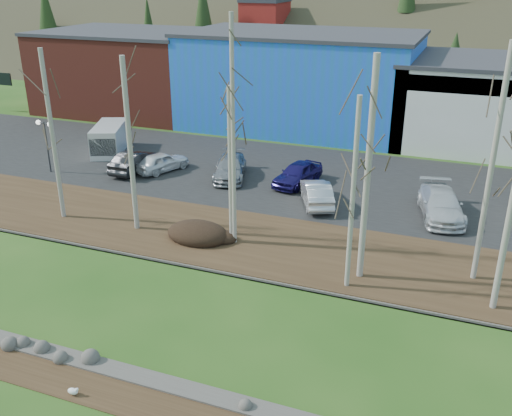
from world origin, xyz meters
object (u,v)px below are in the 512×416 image
at_px(car_0, 162,162).
at_px(car_4, 316,193).
at_px(street_lamp, 45,132).
at_px(car_3, 298,174).
at_px(seagull, 73,391).
at_px(car_2, 230,167).
at_px(car_5, 441,204).
at_px(car_1, 134,161).
at_px(van_grey, 109,139).

distance_m(car_0, car_4, 11.95).
bearing_deg(street_lamp, car_4, 9.45).
bearing_deg(car_3, street_lamp, -154.01).
height_order(seagull, car_3, car_3).
relative_size(seagull, car_2, 0.09).
relative_size(street_lamp, car_5, 0.68).
relative_size(car_1, van_grey, 0.83).
height_order(car_0, car_2, car_2).
bearing_deg(car_0, car_1, 44.94).
xyz_separation_m(seagull, car_4, (3.15, 19.09, 0.68)).
height_order(car_2, van_grey, van_grey).
xyz_separation_m(car_0, car_2, (5.00, 0.52, 0.03)).
bearing_deg(car_0, car_5, -161.31).
height_order(car_5, van_grey, van_grey).
xyz_separation_m(car_0, van_grey, (-5.99, 2.41, 0.38)).
relative_size(car_2, car_4, 1.12).
xyz_separation_m(car_3, van_grey, (-15.69, 1.56, 0.32)).
relative_size(car_1, car_3, 1.00).
xyz_separation_m(car_4, van_grey, (-17.77, 4.44, 0.34)).
relative_size(car_5, van_grey, 1.02).
distance_m(seagull, street_lamp, 24.31).
relative_size(car_2, car_3, 1.12).
height_order(car_0, car_5, car_5).
bearing_deg(car_0, car_2, -151.44).
xyz_separation_m(car_5, van_grey, (-24.92, 3.73, 0.29)).
relative_size(seagull, car_0, 0.12).
distance_m(car_1, car_5, 20.74).
bearing_deg(street_lamp, car_2, 22.47).
bearing_deg(car_2, seagull, -98.62).
xyz_separation_m(car_0, car_5, (18.92, -1.32, 0.10)).
xyz_separation_m(car_2, car_5, (13.93, -1.83, 0.07)).
bearing_deg(car_1, car_0, -158.63).
distance_m(car_0, car_5, 18.97).
bearing_deg(car_5, street_lamp, 170.00).
bearing_deg(car_0, street_lamp, 44.79).
bearing_deg(car_5, car_1, 164.84).
bearing_deg(seagull, car_2, 90.89).
distance_m(seagull, car_2, 21.95).
bearing_deg(car_0, car_3, -152.32).
relative_size(seagull, car_1, 0.11).
xyz_separation_m(street_lamp, car_5, (26.19, 1.64, -2.09)).
bearing_deg(car_3, car_0, -161.64).
distance_m(seagull, car_0, 22.83).
bearing_deg(car_3, car_4, -40.81).
xyz_separation_m(car_2, car_3, (4.70, 0.33, 0.03)).
bearing_deg(seagull, car_0, 103.58).
distance_m(car_1, car_2, 6.92).
distance_m(street_lamp, car_2, 12.93).
height_order(street_lamp, car_4, street_lamp).
bearing_deg(car_5, van_grey, 157.92).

